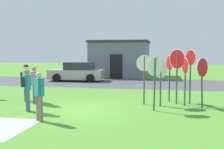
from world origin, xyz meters
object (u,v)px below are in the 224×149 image
(parked_car_on_street, at_px, (77,72))
(stop_sign_rear_left, at_px, (155,74))
(stop_sign_far_back, at_px, (144,71))
(person_in_teal, at_px, (27,86))
(stop_sign_leaning_left, at_px, (185,73))
(person_in_blue, at_px, (39,93))
(stop_sign_nearest, at_px, (202,74))
(stop_sign_center_cluster, at_px, (161,74))
(stop_sign_low_front, at_px, (177,66))
(person_in_dark_shirt, at_px, (26,80))
(person_with_sunhat, at_px, (34,83))
(stop_sign_tallest, at_px, (170,70))
(stop_sign_rear_right, at_px, (190,67))

(parked_car_on_street, relative_size, stop_sign_rear_left, 2.02)
(stop_sign_far_back, bearing_deg, person_in_teal, -152.35)
(stop_sign_leaning_left, xyz_separation_m, person_in_teal, (-6.19, -2.25, -0.41))
(stop_sign_far_back, xyz_separation_m, person_in_teal, (-4.43, -2.32, -0.50))
(person_in_teal, xyz_separation_m, person_in_blue, (1.15, -1.30, -0.06))
(stop_sign_nearest, distance_m, stop_sign_center_cluster, 1.71)
(stop_sign_leaning_left, xyz_separation_m, stop_sign_low_front, (-0.33, 0.44, 0.30))
(stop_sign_leaning_left, height_order, person_in_dark_shirt, stop_sign_leaning_left)
(stop_sign_nearest, bearing_deg, stop_sign_far_back, 173.42)
(person_with_sunhat, bearing_deg, stop_sign_tallest, 15.72)
(stop_sign_nearest, height_order, stop_sign_far_back, stop_sign_far_back)
(person_with_sunhat, bearing_deg, stop_sign_center_cluster, 5.54)
(stop_sign_low_front, distance_m, person_in_blue, 6.22)
(stop_sign_far_back, relative_size, person_in_dark_shirt, 1.28)
(stop_sign_leaning_left, bearing_deg, stop_sign_tallest, 122.98)
(stop_sign_rear_right, bearing_deg, person_in_teal, -156.52)
(stop_sign_far_back, height_order, stop_sign_rear_right, stop_sign_rear_right)
(parked_car_on_street, bearing_deg, stop_sign_rear_left, -56.85)
(stop_sign_low_front, relative_size, stop_sign_rear_right, 1.01)
(person_in_blue, bearing_deg, stop_sign_leaning_left, 35.21)
(stop_sign_nearest, height_order, person_in_blue, stop_sign_nearest)
(stop_sign_tallest, height_order, stop_sign_nearest, stop_sign_tallest)
(stop_sign_rear_right, distance_m, person_in_blue, 6.73)
(parked_car_on_street, height_order, stop_sign_leaning_left, stop_sign_leaning_left)
(stop_sign_rear_left, height_order, stop_sign_low_front, stop_sign_low_front)
(parked_car_on_street, height_order, person_in_dark_shirt, person_in_dark_shirt)
(person_in_blue, bearing_deg, person_in_teal, 131.59)
(person_in_teal, relative_size, person_in_blue, 1.03)
(stop_sign_leaning_left, relative_size, person_with_sunhat, 1.24)
(parked_car_on_street, distance_m, stop_sign_far_back, 10.53)
(parked_car_on_street, bearing_deg, person_in_teal, -81.96)
(person_in_dark_shirt, height_order, person_in_blue, person_in_dark_shirt)
(stop_sign_tallest, distance_m, stop_sign_rear_left, 2.30)
(stop_sign_leaning_left, height_order, person_with_sunhat, stop_sign_leaning_left)
(stop_sign_nearest, distance_m, stop_sign_rear_right, 0.90)
(stop_sign_leaning_left, bearing_deg, stop_sign_center_cluster, -171.42)
(stop_sign_nearest, xyz_separation_m, person_in_teal, (-6.86, -2.04, -0.44))
(stop_sign_leaning_left, relative_size, person_in_blue, 1.24)
(stop_sign_tallest, xyz_separation_m, person_in_dark_shirt, (-6.68, -1.20, -0.49))
(stop_sign_tallest, distance_m, person_in_blue, 6.34)
(stop_sign_center_cluster, height_order, person_with_sunhat, stop_sign_center_cluster)
(stop_sign_leaning_left, relative_size, stop_sign_rear_right, 0.85)
(stop_sign_low_front, distance_m, person_in_teal, 6.48)
(stop_sign_center_cluster, distance_m, person_in_teal, 5.57)
(stop_sign_center_cluster, height_order, stop_sign_far_back, stop_sign_far_back)
(person_in_dark_shirt, relative_size, person_in_blue, 1.03)
(stop_sign_center_cluster, xyz_separation_m, person_in_dark_shirt, (-6.29, -0.06, -0.37))
(stop_sign_center_cluster, xyz_separation_m, person_in_blue, (-4.00, -3.40, -0.42))
(stop_sign_low_front, bearing_deg, person_with_sunhat, -169.79)
(stop_sign_center_cluster, bearing_deg, stop_sign_rear_right, 28.45)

